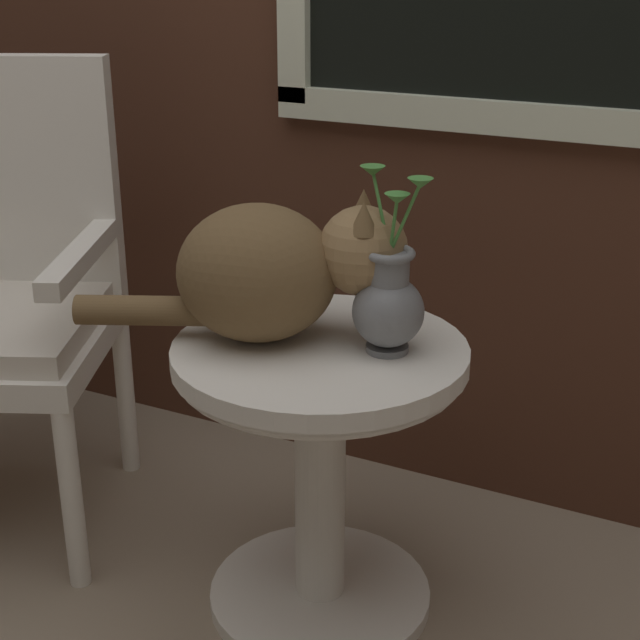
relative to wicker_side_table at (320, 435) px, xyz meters
The scene contains 3 objects.
wicker_side_table is the anchor object (origin of this frame).
cat 0.33m from the wicker_side_table, behind, with size 0.57×0.35×0.27m.
pewter_vase_with_ivy 0.31m from the wicker_side_table, 15.02° to the left, with size 0.14×0.13×0.33m.
Camera 1 is at (0.80, -1.15, 1.25)m, focal length 52.90 mm.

